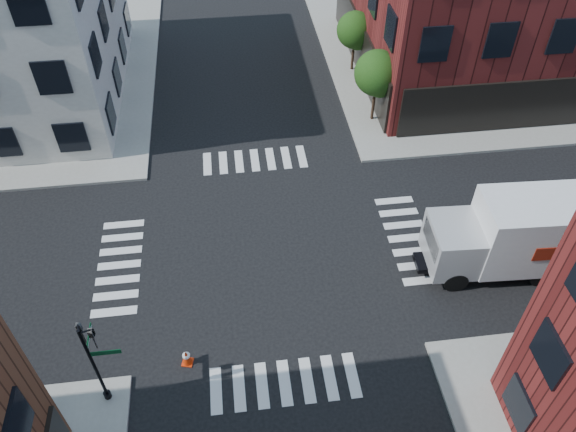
% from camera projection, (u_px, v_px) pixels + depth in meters
% --- Properties ---
extents(ground, '(120.00, 120.00, 0.00)m').
position_uv_depth(ground, '(267.00, 251.00, 27.04)').
color(ground, black).
rests_on(ground, ground).
extents(sidewalk_ne, '(30.00, 30.00, 0.15)m').
position_uv_depth(sidewalk_ne, '(508.00, 25.00, 43.68)').
color(sidewalk_ne, gray).
rests_on(sidewalk_ne, ground).
extents(tree_near, '(2.69, 2.69, 4.49)m').
position_uv_depth(tree_near, '(378.00, 75.00, 32.53)').
color(tree_near, black).
rests_on(tree_near, ground).
extents(tree_far, '(2.43, 2.43, 4.07)m').
position_uv_depth(tree_far, '(356.00, 32.00, 36.96)').
color(tree_far, black).
rests_on(tree_far, ground).
extents(signal_pole, '(1.29, 1.24, 4.60)m').
position_uv_depth(signal_pole, '(94.00, 356.00, 19.71)').
color(signal_pole, black).
rests_on(signal_pole, ground).
extents(box_truck, '(8.97, 3.11, 4.01)m').
position_uv_depth(box_truck, '(530.00, 234.00, 24.97)').
color(box_truck, silver).
rests_on(box_truck, ground).
extents(traffic_cone, '(0.53, 0.53, 0.80)m').
position_uv_depth(traffic_cone, '(187.00, 357.00, 22.47)').
color(traffic_cone, red).
rests_on(traffic_cone, ground).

